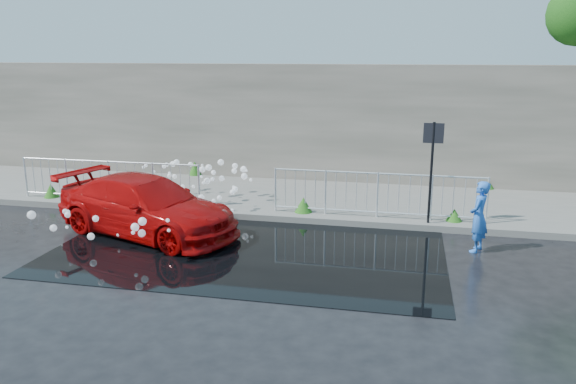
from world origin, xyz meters
TOP-DOWN VIEW (x-y plane):
  - ground at (0.00, 0.00)m, footprint 90.00×90.00m
  - pavement at (0.00, 5.00)m, footprint 30.00×4.00m
  - curb at (0.00, 3.00)m, footprint 30.00×0.25m
  - retaining_wall at (0.00, 7.20)m, footprint 30.00×0.60m
  - puddle at (0.50, 1.00)m, footprint 8.00×5.00m
  - sign_post at (4.20, 3.10)m, footprint 0.45×0.06m
  - railing_left at (-4.00, 3.35)m, footprint 5.05×0.05m
  - railing_right at (3.00, 3.35)m, footprint 5.05×0.05m
  - weeds at (-0.61, 4.58)m, footprint 12.17×3.93m
  - water_spray at (-1.80, 2.80)m, footprint 3.64×5.44m
  - red_car at (-2.02, 1.44)m, footprint 4.83×3.16m
  - person at (5.14, 1.80)m, footprint 0.53×0.63m

SIDE VIEW (x-z plane):
  - ground at x=0.00m, z-range 0.00..0.00m
  - puddle at x=0.50m, z-range 0.00..0.01m
  - pavement at x=0.00m, z-range 0.00..0.15m
  - curb at x=0.00m, z-range 0.00..0.16m
  - weeds at x=-0.61m, z-range 0.11..0.55m
  - red_car at x=-2.02m, z-range 0.00..1.30m
  - railing_left at x=-4.00m, z-range 0.19..1.29m
  - railing_right at x=3.00m, z-range 0.19..1.29m
  - person at x=5.14m, z-range 0.00..1.49m
  - water_spray at x=-1.80m, z-range 0.23..1.26m
  - sign_post at x=4.20m, z-range 0.47..2.97m
  - retaining_wall at x=0.00m, z-range 0.15..3.65m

